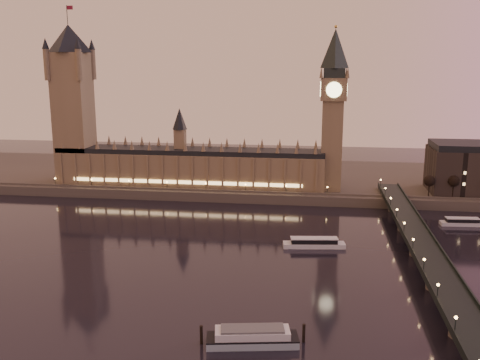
{
  "coord_description": "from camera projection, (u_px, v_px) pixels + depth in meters",
  "views": [
    {
      "loc": [
        43.38,
        -224.14,
        86.82
      ],
      "look_at": [
        6.66,
        35.0,
        29.63
      ],
      "focal_mm": 40.0,
      "sensor_mm": 36.0,
      "label": 1
    }
  ],
  "objects": [
    {
      "name": "cruise_boat_b",
      "position": [
        462.0,
        222.0,
        292.45
      ],
      "size": [
        23.58,
        7.55,
        4.29
      ],
      "rotation": [
        0.0,
        0.0,
        0.08
      ],
      "color": "silver",
      "rests_on": "ground"
    },
    {
      "name": "ground",
      "position": [
        215.0,
        260.0,
        241.29
      ],
      "size": [
        700.0,
        700.0,
        0.0
      ],
      "primitive_type": "plane",
      "color": "black",
      "rests_on": "ground"
    },
    {
      "name": "victoria_tower",
      "position": [
        72.0,
        95.0,
        360.74
      ],
      "size": [
        31.68,
        31.68,
        118.0
      ],
      "color": "brown",
      "rests_on": "ground"
    },
    {
      "name": "palace_of_westminster",
      "position": [
        189.0,
        162.0,
        359.19
      ],
      "size": [
        180.0,
        26.62,
        52.0
      ],
      "color": "brown",
      "rests_on": "ground"
    },
    {
      "name": "westminster_bridge",
      "position": [
        426.0,
        259.0,
        227.55
      ],
      "size": [
        13.2,
        260.0,
        15.3
      ],
      "color": "black",
      "rests_on": "ground"
    },
    {
      "name": "moored_barge",
      "position": [
        252.0,
        337.0,
        168.17
      ],
      "size": [
        33.01,
        13.02,
        6.14
      ],
      "rotation": [
        0.0,
        0.0,
        0.17
      ],
      "color": "#95B0BD",
      "rests_on": "ground"
    },
    {
      "name": "far_embankment",
      "position": [
        296.0,
        179.0,
        396.14
      ],
      "size": [
        560.0,
        130.0,
        6.0
      ],
      "primitive_type": "cube",
      "color": "#423D35",
      "rests_on": "ground"
    },
    {
      "name": "bare_tree_1",
      "position": [
        457.0,
        184.0,
        325.71
      ],
      "size": [
        6.01,
        6.01,
        12.21
      ],
      "color": "black",
      "rests_on": "ground"
    },
    {
      "name": "big_ben",
      "position": [
        333.0,
        100.0,
        337.27
      ],
      "size": [
        17.68,
        17.68,
        104.0
      ],
      "color": "brown",
      "rests_on": "ground"
    },
    {
      "name": "bare_tree_0",
      "position": [
        430.0,
        183.0,
        327.87
      ],
      "size": [
        6.01,
        6.01,
        12.21
      ],
      "color": "black",
      "rests_on": "ground"
    },
    {
      "name": "cruise_boat_a",
      "position": [
        314.0,
        243.0,
        257.63
      ],
      "size": [
        30.31,
        10.16,
        4.76
      ],
      "rotation": [
        0.0,
        0.0,
        0.13
      ],
      "color": "silver",
      "rests_on": "ground"
    }
  ]
}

